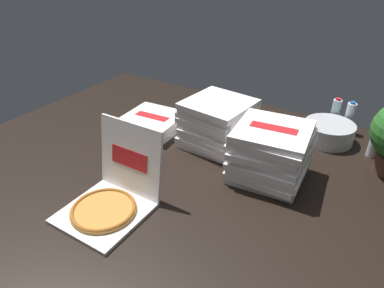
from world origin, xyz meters
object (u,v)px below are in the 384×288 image
at_px(open_pizza_box, 111,197).
at_px(ice_bucket, 328,132).
at_px(pizza_stack_left_far, 151,123).
at_px(water_bottle_0, 375,140).
at_px(pizza_stack_left_mid, 218,123).
at_px(water_bottle_1, 349,118).
at_px(pizza_stack_left_near, 270,153).
at_px(water_bottle_2, 335,114).

relative_size(open_pizza_box, ice_bucket, 1.39).
relative_size(pizza_stack_left_far, water_bottle_0, 1.85).
height_order(pizza_stack_left_mid, ice_bucket, pizza_stack_left_mid).
distance_m(water_bottle_0, water_bottle_1, 0.33).
relative_size(pizza_stack_left_near, water_bottle_1, 1.89).
relative_size(open_pizza_box, pizza_stack_left_far, 1.06).
bearing_deg(pizza_stack_left_mid, pizza_stack_left_far, -172.29).
height_order(pizza_stack_left_near, water_bottle_2, pizza_stack_left_near).
distance_m(ice_bucket, water_bottle_2, 0.22).
distance_m(open_pizza_box, pizza_stack_left_far, 0.89).
height_order(pizza_stack_left_far, water_bottle_1, water_bottle_1).
bearing_deg(pizza_stack_left_near, pizza_stack_left_mid, 157.98).
bearing_deg(pizza_stack_left_near, water_bottle_2, 77.30).
distance_m(open_pizza_box, pizza_stack_left_near, 0.92).
height_order(pizza_stack_left_far, water_bottle_2, water_bottle_2).
bearing_deg(pizza_stack_left_mid, pizza_stack_left_near, -22.02).
height_order(pizza_stack_left_far, ice_bucket, ice_bucket).
height_order(pizza_stack_left_mid, water_bottle_1, pizza_stack_left_mid).
distance_m(open_pizza_box, water_bottle_1, 1.77).
bearing_deg(pizza_stack_left_far, water_bottle_0, 17.89).
height_order(pizza_stack_left_far, pizza_stack_left_mid, pizza_stack_left_mid).
relative_size(open_pizza_box, water_bottle_0, 1.96).
bearing_deg(water_bottle_1, pizza_stack_left_mid, -137.94).
bearing_deg(open_pizza_box, water_bottle_0, 49.61).
xyz_separation_m(pizza_stack_left_far, water_bottle_0, (1.45, 0.47, 0.06)).
bearing_deg(open_pizza_box, pizza_stack_left_far, 114.27).
distance_m(pizza_stack_left_near, pizza_stack_left_mid, 0.47).
relative_size(ice_bucket, water_bottle_1, 1.41).
distance_m(open_pizza_box, pizza_stack_left_mid, 0.90).
relative_size(pizza_stack_left_far, water_bottle_2, 1.85).
distance_m(pizza_stack_left_far, water_bottle_0, 1.53).
bearing_deg(water_bottle_0, pizza_stack_left_mid, -156.90).
bearing_deg(water_bottle_1, pizza_stack_left_near, -109.26).
distance_m(pizza_stack_left_near, ice_bucket, 0.67).
distance_m(pizza_stack_left_far, pizza_stack_left_near, 0.97).
relative_size(open_pizza_box, pizza_stack_left_near, 1.04).
relative_size(ice_bucket, water_bottle_0, 1.41).
height_order(pizza_stack_left_near, ice_bucket, pizza_stack_left_near).
height_order(open_pizza_box, ice_bucket, open_pizza_box).
bearing_deg(water_bottle_1, water_bottle_0, -51.88).
bearing_deg(ice_bucket, pizza_stack_left_near, -107.82).
bearing_deg(pizza_stack_left_far, ice_bucket, 24.36).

